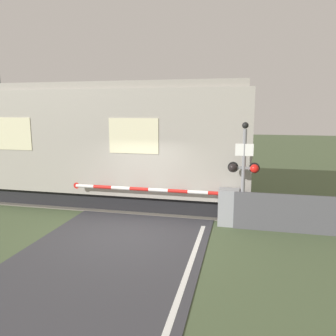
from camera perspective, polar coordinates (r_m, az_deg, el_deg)
ground_plane at (r=9.39m, az=-6.68°, el=-11.26°), size 80.00×80.00×0.00m
track_bed at (r=12.29m, az=-1.68°, el=-5.92°), size 36.00×3.20×0.13m
train at (r=13.92m, az=-21.57°, el=4.41°), size 16.30×3.21×4.32m
crossing_barrier at (r=9.98m, az=8.05°, el=-6.21°), size 5.34×0.44×1.10m
signal_post at (r=9.51m, az=13.02°, el=-0.19°), size 0.89×0.26×3.08m
catenary_pole at (r=18.01m, az=-27.14°, el=7.73°), size 0.20×1.90×5.75m
roadside_fence at (r=9.86m, az=20.93°, el=-7.46°), size 3.26×0.06×1.10m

